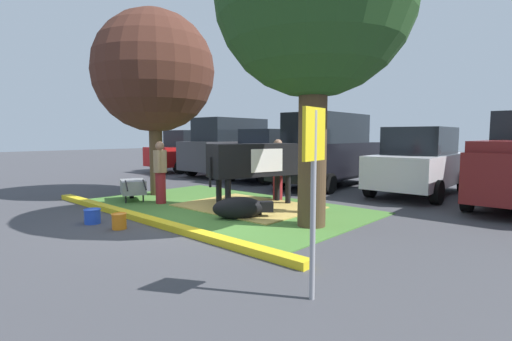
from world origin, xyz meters
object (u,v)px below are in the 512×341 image
suv_black (327,150)px  hatchback_white (420,162)px  person_handler (160,171)px  cow_holstein (258,160)px  calf_lying (240,208)px  suv_dark_grey (231,147)px  wheelbarrow (133,187)px  sedan_red (191,151)px  person_visitor_near (278,168)px  shade_tree_left (154,72)px  sedan_blue (271,155)px  bucket_orange (119,221)px  person_visitor_far (313,176)px  parking_sign (314,166)px  bucket_blue (92,216)px

suv_black → hatchback_white: bearing=5.9°
person_handler → suv_black: bearing=77.6°
cow_holstein → calf_lying: (0.72, -1.35, -0.92)m
suv_dark_grey → wheelbarrow: bearing=-65.3°
sedan_red → hatchback_white: 11.18m
calf_lying → person_visitor_near: (-0.85, 2.29, 0.67)m
shade_tree_left → sedan_blue: 5.96m
person_visitor_near → suv_black: suv_black is taller
calf_lying → sedan_red: sedan_red is taller
person_handler → sedan_red: bearing=137.6°
sedan_blue → suv_black: size_ratio=0.96×
suv_black → hatchback_white: suv_black is taller
bucket_orange → sedan_blue: size_ratio=0.07×
person_visitor_near → person_visitor_far: (1.72, -0.85, -0.03)m
sedan_blue → person_visitor_near: bearing=-47.4°
person_visitor_far → bucket_orange: (-1.98, -3.60, -0.72)m
suv_black → hatchback_white: size_ratio=1.05×
cow_holstein → bucket_orange: bearing=-96.2°
wheelbarrow → hatchback_white: bearing=50.9°
person_visitor_far → bucket_orange: person_visitor_far is taller
shade_tree_left → person_visitor_far: 5.74m
suv_dark_grey → sedan_blue: suv_dark_grey is taller
cow_holstein → person_visitor_near: person_visitor_near is taller
person_handler → parking_sign: (6.13, -2.09, 0.60)m
bucket_orange → hatchback_white: size_ratio=0.07×
shade_tree_left → sedan_red: bearing=134.9°
wheelbarrow → sedan_red: (-5.92, 6.52, 0.60)m
bucket_blue → sedan_blue: (-2.28, 8.25, 0.83)m
parking_sign → hatchback_white: (-1.78, 8.29, -0.48)m
bucket_blue → parking_sign: bearing=0.8°
shade_tree_left → suv_dark_grey: 6.47m
suv_black → cow_holstein: bearing=-80.3°
shade_tree_left → bucket_blue: size_ratio=15.91×
calf_lying → bucket_orange: size_ratio=4.03×
shade_tree_left → suv_black: (2.63, 5.15, -2.34)m
wheelbarrow → bucket_blue: 2.59m
parking_sign → shade_tree_left: bearing=159.3°
person_handler → sedan_red: 9.26m
shade_tree_left → cow_holstein: shade_tree_left is taller
bucket_orange → suv_dark_grey: (-5.56, 8.21, 1.11)m
person_visitor_near → person_visitor_far: bearing=-26.2°
cow_holstein → sedan_red: sedan_red is taller
calf_lying → suv_black: 6.01m
person_handler → calf_lying: bearing=3.0°
person_visitor_near → bucket_orange: 4.52m
cow_holstein → bucket_blue: bearing=-108.2°
person_visitor_far → sedan_red: (-10.48, 4.65, 0.11)m
wheelbarrow → calf_lying: bearing=6.6°
calf_lying → hatchback_white: bearing=75.4°
cow_holstein → person_visitor_far: person_visitor_far is taller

